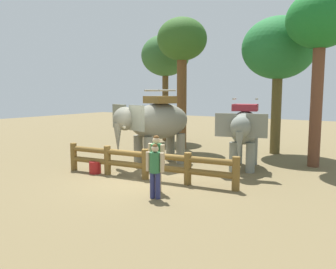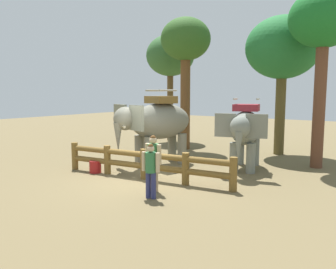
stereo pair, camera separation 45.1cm
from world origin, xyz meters
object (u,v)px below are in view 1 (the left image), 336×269
tree_back_center (279,50)px  feed_bucket (95,167)px  log_fence (145,162)px  tree_far_right (182,44)px  tourist_man_in_blue (156,159)px  tourist_woman_in_black (155,167)px  tree_deep_back (321,25)px  elephant_center (244,130)px  elephant_near_left (155,123)px  tree_far_left (165,57)px

tree_back_center → feed_bucket: (-4.47, -7.77, -4.77)m
log_fence → tree_far_right: (-2.17, 6.23, 4.83)m
tourist_man_in_blue → feed_bucket: bearing=168.1°
tourist_woman_in_black → tree_back_center: tree_back_center is taller
tourist_woman_in_black → tree_deep_back: tree_deep_back is taller
elephant_center → tourist_man_in_blue: bearing=-104.8°
elephant_center → tree_far_right: size_ratio=0.49×
log_fence → tree_back_center: (2.41, 7.45, 4.39)m
elephant_near_left → elephant_center: size_ratio=1.12×
tree_back_center → tourist_man_in_blue: bearing=-98.5°
feed_bucket → tree_far_left: bearing=106.3°
tree_far_right → tree_back_center: bearing=14.9°
tree_far_left → tourist_man_in_blue: bearing=-58.6°
feed_bucket → tree_deep_back: bearing=40.4°
tourist_woman_in_black → tourist_man_in_blue: tourist_man_in_blue is taller
log_fence → tree_back_center: tree_back_center is taller
tree_deep_back → feed_bucket: 10.17m
tree_far_right → tourist_man_in_blue: bearing=-65.3°
log_fence → tourist_woman_in_black: (1.51, -1.59, 0.30)m
tourist_woman_in_black → elephant_center: bearing=81.0°
tree_far_left → tree_deep_back: tree_deep_back is taller
log_fence → tourist_man_in_blue: 1.56m
elephant_near_left → log_fence: bearing=-64.2°
tourist_man_in_blue → tree_far_left: (-5.78, 9.45, 4.15)m
tree_back_center → tree_far_right: bearing=-165.1°
elephant_near_left → feed_bucket: size_ratio=8.16×
elephant_near_left → feed_bucket: bearing=-113.8°
log_fence → tourist_man_in_blue: size_ratio=3.83×
elephant_near_left → tree_back_center: 7.15m
tourist_man_in_blue → tree_back_center: size_ratio=0.26×
feed_bucket → tourist_man_in_blue: bearing=-11.9°
elephant_near_left → tree_far_right: size_ratio=0.54×
elephant_near_left → tree_back_center: (3.41, 5.37, 3.25)m
elephant_center → tree_far_left: bearing=143.6°
tree_back_center → tree_deep_back: bearing=-45.4°
tree_far_right → tree_deep_back: bearing=-7.9°
tree_deep_back → feed_bucket: tree_deep_back is taller
tree_far_right → tree_deep_back: (6.71, -0.93, 0.13)m
tourist_man_in_blue → tree_far_left: bearing=121.4°
tree_far_right → tree_deep_back: tree_deep_back is taller
elephant_center → tree_far_right: tree_far_right is taller
log_fence → feed_bucket: size_ratio=14.43×
log_fence → tree_back_center: 8.98m
tree_back_center → elephant_near_left: bearing=-122.4°
tree_far_right → elephant_near_left: bearing=-74.3°
tourist_man_in_blue → feed_bucket: (-3.21, 0.67, -0.76)m
tourist_woman_in_black → feed_bucket: bearing=160.3°
log_fence → elephant_near_left: 2.57m
elephant_near_left → feed_bucket: 3.02m
elephant_center → tree_back_center: size_ratio=0.50×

